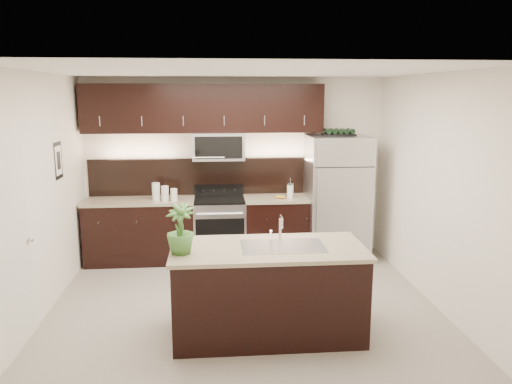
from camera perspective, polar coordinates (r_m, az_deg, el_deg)
ground at (r=6.08m, az=-1.42°, el=-12.69°), size 4.50×4.50×0.00m
room_walls at (r=5.57m, az=-2.62°, el=3.27°), size 4.52×4.02×2.71m
counter_run at (r=7.51m, az=-5.73°, el=-4.24°), size 3.51×0.65×0.94m
upper_fixtures at (r=7.40m, az=-5.77°, el=8.64°), size 3.49×0.40×1.66m
island at (r=5.23m, az=1.37°, el=-11.19°), size 1.96×0.96×0.94m
sink_faucet at (r=5.09m, az=3.07°, el=-6.04°), size 0.84×0.50×0.28m
refrigerator at (r=7.57m, az=9.20°, el=-0.65°), size 0.89×0.81×1.86m
wine_rack at (r=7.44m, az=9.44°, el=6.75°), size 0.46×0.28×0.11m
plant at (r=4.86m, az=-8.65°, el=-4.20°), size 0.33×0.33×0.49m
canisters at (r=7.33m, az=-10.60°, el=-0.08°), size 0.37×0.19×0.26m
french_press at (r=7.42m, az=3.93°, el=0.17°), size 0.10×0.10×0.29m
bananas at (r=7.38m, az=2.51°, el=-0.53°), size 0.19×0.17×0.05m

